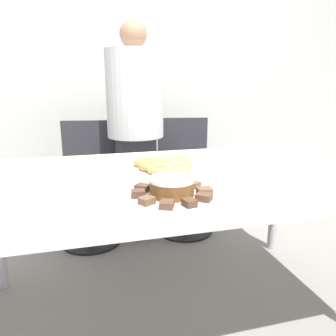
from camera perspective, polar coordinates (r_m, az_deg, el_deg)
name	(u,v)px	position (r m, az deg, el deg)	size (l,w,h in m)	color
ground_plane	(170,313)	(1.82, 0.43, -23.97)	(12.00, 12.00, 0.00)	gray
wall_back	(122,63)	(3.02, -8.10, 17.70)	(8.00, 0.05, 2.60)	silver
table	(171,190)	(1.50, 0.47, -3.77)	(1.85, 1.06, 0.73)	silver
person_standing	(136,130)	(2.38, -5.58, 6.52)	(0.40, 0.40, 1.54)	#383842
office_chair_left	(90,186)	(2.45, -13.50, -3.15)	(0.50, 0.50, 0.86)	black
office_chair_right	(184,179)	(2.56, 2.82, -1.95)	(0.51, 0.51, 0.86)	black
plate_cake	(172,197)	(1.19, 0.68, -5.00)	(0.33, 0.33, 0.01)	white
plate_donuts	(165,169)	(1.57, -0.51, -0.10)	(0.37, 0.37, 0.01)	white
frosted_cake	(172,186)	(1.18, 0.69, -3.24)	(0.16, 0.16, 0.07)	brown
lamington_0	(204,197)	(1.14, 6.24, -5.08)	(0.07, 0.07, 0.02)	brown
lamington_1	(205,191)	(1.21, 6.38, -3.94)	(0.06, 0.05, 0.02)	brown
lamington_2	(194,185)	(1.27, 4.48, -2.97)	(0.06, 0.06, 0.02)	brown
lamington_3	(176,182)	(1.30, 1.40, -2.42)	(0.07, 0.07, 0.03)	brown
lamington_4	(157,183)	(1.29, -1.90, -2.69)	(0.06, 0.06, 0.02)	#513828
lamington_5	(143,188)	(1.24, -4.41, -3.41)	(0.07, 0.07, 0.02)	#513828
lamington_6	(138,194)	(1.17, -5.22, -4.48)	(0.05, 0.04, 0.03)	#513828
lamington_7	(147,201)	(1.10, -3.71, -5.69)	(0.06, 0.06, 0.02)	brown
lamington_8	(167,204)	(1.07, -0.19, -6.35)	(0.06, 0.06, 0.02)	brown
lamington_9	(189,203)	(1.09, 3.76, -6.06)	(0.05, 0.05, 0.02)	#513828
donut_0	(165,164)	(1.56, -0.52, 0.75)	(0.13, 0.13, 0.04)	tan
donut_1	(144,162)	(1.60, -4.18, 1.02)	(0.11, 0.11, 0.03)	#D18E4C
donut_2	(150,166)	(1.53, -3.19, 0.34)	(0.10, 0.10, 0.03)	#C68447
donut_3	(160,169)	(1.48, -1.42, -0.16)	(0.12, 0.12, 0.03)	tan
donut_4	(177,168)	(1.48, 1.57, -0.02)	(0.12, 0.12, 0.04)	#E5AD66
donut_5	(181,165)	(1.56, 2.26, 0.61)	(0.12, 0.12, 0.03)	tan
donut_6	(179,160)	(1.66, 1.96, 1.46)	(0.13, 0.13, 0.03)	#E5AD66
donut_7	(160,161)	(1.63, -1.33, 1.21)	(0.11, 0.11, 0.03)	#C68447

